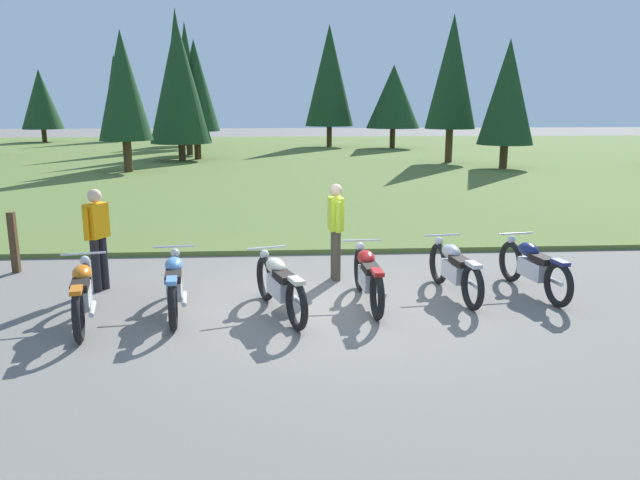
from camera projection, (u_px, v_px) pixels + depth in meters
name	position (u px, v px, depth m)	size (l,w,h in m)	color
ground_plane	(323.00, 307.00, 9.24)	(140.00, 140.00, 0.00)	slate
grass_moorland	(291.00, 158.00, 33.88)	(80.00, 44.00, 0.10)	#5B7033
forest_treeline	(271.00, 84.00, 35.83)	(40.22, 25.73, 8.88)	#47331E
motorcycle_orange	(83.00, 293.00, 8.46)	(0.73, 2.07, 0.88)	black
motorcycle_sky_blue	(175.00, 284.00, 8.90)	(0.63, 2.10, 0.88)	black
motorcycle_cream	(280.00, 285.00, 8.86)	(0.87, 2.02, 0.88)	black
motorcycle_red	(368.00, 276.00, 9.32)	(0.62, 2.10, 0.88)	black
motorcycle_silver	(454.00, 269.00, 9.71)	(0.62, 2.10, 0.88)	black
motorcycle_navy	(533.00, 267.00, 9.84)	(0.66, 2.09, 0.88)	black
rider_near_row_end	(97.00, 234.00, 9.88)	(0.36, 0.50, 1.67)	black
rider_with_back_turned	(336.00, 226.00, 10.50)	(0.26, 0.55, 1.67)	#4C4233
trail_marker_post	(14.00, 243.00, 11.03)	(0.12, 0.12, 1.10)	#47331E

